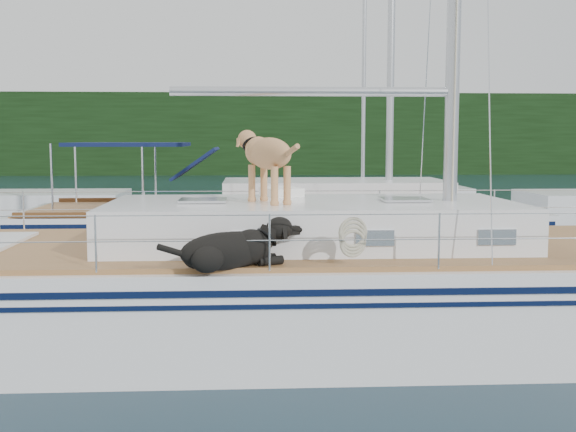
{
  "coord_description": "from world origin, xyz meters",
  "views": [
    {
      "loc": [
        -0.01,
        -9.23,
        2.6
      ],
      "look_at": [
        0.5,
        0.2,
        1.6
      ],
      "focal_mm": 45.0,
      "sensor_mm": 36.0,
      "label": 1
    }
  ],
  "objects": [
    {
      "name": "neighbor_sailboat",
      "position": [
        0.77,
        6.39,
        0.63
      ],
      "size": [
        11.0,
        3.5,
        13.3
      ],
      "color": "white",
      "rests_on": "ground"
    },
    {
      "name": "tree_line",
      "position": [
        0.0,
        45.0,
        3.0
      ],
      "size": [
        90.0,
        3.0,
        6.0
      ],
      "primitive_type": "cube",
      "color": "black",
      "rests_on": "ground"
    },
    {
      "name": "ground",
      "position": [
        0.0,
        0.0,
        0.0
      ],
      "size": [
        120.0,
        120.0,
        0.0
      ],
      "primitive_type": "plane",
      "color": "black",
      "rests_on": "ground"
    },
    {
      "name": "main_sailboat",
      "position": [
        0.09,
        -0.01,
        0.68
      ],
      "size": [
        12.0,
        4.1,
        14.01
      ],
      "color": "white",
      "rests_on": "ground"
    },
    {
      "name": "bg_boat_center",
      "position": [
        4.0,
        16.0,
        0.45
      ],
      "size": [
        7.2,
        3.0,
        11.65
      ],
      "color": "white",
      "rests_on": "ground"
    },
    {
      "name": "shore_bank",
      "position": [
        0.0,
        46.2,
        0.6
      ],
      "size": [
        92.0,
        1.0,
        1.2
      ],
      "primitive_type": "cube",
      "color": "#595147",
      "rests_on": "ground"
    }
  ]
}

